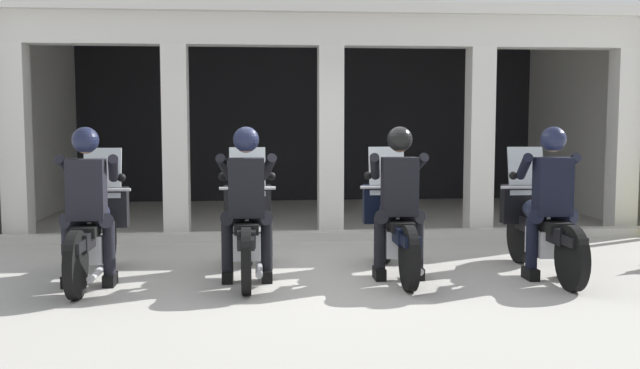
{
  "coord_description": "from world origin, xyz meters",
  "views": [
    {
      "loc": [
        -0.67,
        -7.74,
        1.67
      ],
      "look_at": [
        0.0,
        0.02,
        0.96
      ],
      "focal_mm": 40.76,
      "sensor_mm": 36.0,
      "label": 1
    }
  ],
  "objects_px": {
    "police_officer_far_left": "(87,192)",
    "motorcycle_center_left": "(247,229)",
    "motorcycle_far_left": "(95,232)",
    "police_officer_center_right": "(399,189)",
    "motorcycle_far_right": "(540,227)",
    "police_officer_far_right": "(551,189)",
    "motorcycle_center_right": "(394,227)",
    "police_officer_center_left": "(247,191)"
  },
  "relations": [
    {
      "from": "police_officer_far_left",
      "to": "motorcycle_center_left",
      "type": "relative_size",
      "value": 0.78
    },
    {
      "from": "motorcycle_far_left",
      "to": "motorcycle_center_left",
      "type": "xyz_separation_m",
      "value": [
        1.57,
        0.05,
        0.0
      ]
    },
    {
      "from": "motorcycle_center_left",
      "to": "police_officer_center_right",
      "type": "bearing_deg",
      "value": -15.6
    },
    {
      "from": "motorcycle_far_right",
      "to": "police_officer_far_right",
      "type": "distance_m",
      "value": 0.52
    },
    {
      "from": "motorcycle_center_left",
      "to": "motorcycle_center_right",
      "type": "relative_size",
      "value": 1.0
    },
    {
      "from": "motorcycle_center_left",
      "to": "motorcycle_far_right",
      "type": "relative_size",
      "value": 1.0
    },
    {
      "from": "police_officer_center_left",
      "to": "police_officer_center_right",
      "type": "distance_m",
      "value": 1.57
    },
    {
      "from": "motorcycle_center_right",
      "to": "police_officer_center_right",
      "type": "xyz_separation_m",
      "value": [
        -0.0,
        -0.28,
        0.44
      ]
    },
    {
      "from": "motorcycle_far_left",
      "to": "motorcycle_center_left",
      "type": "relative_size",
      "value": 1.0
    },
    {
      "from": "police_officer_far_right",
      "to": "motorcycle_center_right",
      "type": "bearing_deg",
      "value": 165.45
    },
    {
      "from": "motorcycle_center_left",
      "to": "police_officer_center_left",
      "type": "distance_m",
      "value": 0.52
    },
    {
      "from": "police_officer_far_right",
      "to": "police_officer_center_left",
      "type": "bearing_deg",
      "value": 177.96
    },
    {
      "from": "motorcycle_far_left",
      "to": "police_officer_center_left",
      "type": "distance_m",
      "value": 1.64
    },
    {
      "from": "police_officer_far_right",
      "to": "motorcycle_center_left",
      "type": "bearing_deg",
      "value": 172.82
    },
    {
      "from": "police_officer_center_left",
      "to": "police_officer_far_right",
      "type": "xyz_separation_m",
      "value": [
        3.13,
        -0.14,
        0.0
      ]
    },
    {
      "from": "police_officer_far_left",
      "to": "motorcycle_center_left",
      "type": "xyz_separation_m",
      "value": [
        1.57,
        0.34,
        -0.44
      ]
    },
    {
      "from": "motorcycle_far_left",
      "to": "police_officer_center_left",
      "type": "relative_size",
      "value": 1.29
    },
    {
      "from": "police_officer_center_right",
      "to": "motorcycle_far_right",
      "type": "distance_m",
      "value": 1.63
    },
    {
      "from": "motorcycle_center_right",
      "to": "police_officer_far_right",
      "type": "relative_size",
      "value": 1.29
    },
    {
      "from": "police_officer_far_left",
      "to": "police_officer_center_right",
      "type": "distance_m",
      "value": 3.13
    },
    {
      "from": "motorcycle_far_left",
      "to": "police_officer_center_right",
      "type": "relative_size",
      "value": 1.29
    },
    {
      "from": "motorcycle_center_left",
      "to": "motorcycle_center_right",
      "type": "distance_m",
      "value": 1.57
    },
    {
      "from": "police_officer_far_left",
      "to": "police_officer_center_left",
      "type": "height_order",
      "value": "same"
    },
    {
      "from": "motorcycle_center_left",
      "to": "motorcycle_center_right",
      "type": "bearing_deg",
      "value": -5.33
    },
    {
      "from": "police_officer_far_left",
      "to": "motorcycle_center_left",
      "type": "height_order",
      "value": "police_officer_far_left"
    },
    {
      "from": "police_officer_center_right",
      "to": "motorcycle_far_left",
      "type": "bearing_deg",
      "value": 174.9
    },
    {
      "from": "police_officer_center_left",
      "to": "police_officer_center_right",
      "type": "bearing_deg",
      "value": -5.33
    },
    {
      "from": "police_officer_center_right",
      "to": "police_officer_far_right",
      "type": "height_order",
      "value": "same"
    },
    {
      "from": "motorcycle_far_left",
      "to": "police_officer_center_right",
      "type": "bearing_deg",
      "value": -8.55
    },
    {
      "from": "police_officer_center_left",
      "to": "motorcycle_far_left",
      "type": "bearing_deg",
      "value": 166.47
    },
    {
      "from": "motorcycle_center_right",
      "to": "police_officer_center_right",
      "type": "height_order",
      "value": "police_officer_center_right"
    },
    {
      "from": "police_officer_far_left",
      "to": "motorcycle_far_left",
      "type": "bearing_deg",
      "value": 85.47
    },
    {
      "from": "motorcycle_center_left",
      "to": "police_officer_far_right",
      "type": "distance_m",
      "value": 3.19
    },
    {
      "from": "motorcycle_far_right",
      "to": "police_officer_far_right",
      "type": "height_order",
      "value": "police_officer_far_right"
    },
    {
      "from": "motorcycle_center_right",
      "to": "police_officer_far_right",
      "type": "xyz_separation_m",
      "value": [
        1.56,
        -0.42,
        0.44
      ]
    },
    {
      "from": "motorcycle_far_right",
      "to": "motorcycle_center_left",
      "type": "bearing_deg",
      "value": 177.96
    },
    {
      "from": "police_officer_far_left",
      "to": "police_officer_far_right",
      "type": "relative_size",
      "value": 1.0
    },
    {
      "from": "police_officer_center_left",
      "to": "motorcycle_center_right",
      "type": "bearing_deg",
      "value": 4.94
    },
    {
      "from": "police_officer_far_left",
      "to": "police_officer_center_left",
      "type": "relative_size",
      "value": 1.0
    },
    {
      "from": "motorcycle_center_left",
      "to": "police_officer_center_right",
      "type": "height_order",
      "value": "police_officer_center_right"
    },
    {
      "from": "police_officer_far_left",
      "to": "police_officer_far_right",
      "type": "bearing_deg",
      "value": -5.38
    },
    {
      "from": "police_officer_center_right",
      "to": "police_officer_far_right",
      "type": "xyz_separation_m",
      "value": [
        1.57,
        -0.14,
        0.0
      ]
    }
  ]
}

